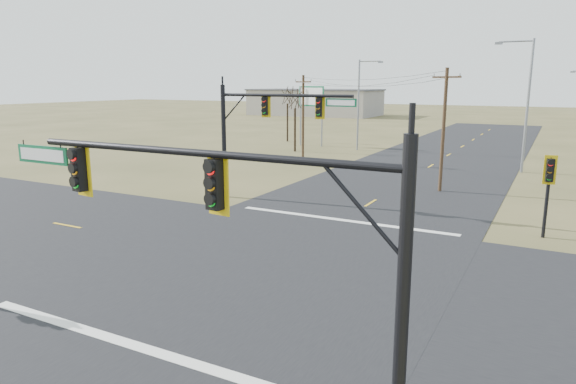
# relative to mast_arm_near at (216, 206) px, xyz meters

# --- Properties ---
(ground) EXTENTS (320.00, 320.00, 0.00)m
(ground) POSITION_rel_mast_arm_near_xyz_m (-3.50, 8.51, -4.59)
(ground) COLOR brown
(ground) RESTS_ON ground
(road_ew) EXTENTS (160.00, 14.00, 0.02)m
(road_ew) POSITION_rel_mast_arm_near_xyz_m (-3.50, 8.51, -4.58)
(road_ew) COLOR black
(road_ew) RESTS_ON ground
(road_ns) EXTENTS (14.00, 160.00, 0.02)m
(road_ns) POSITION_rel_mast_arm_near_xyz_m (-3.50, 8.51, -4.58)
(road_ns) COLOR black
(road_ns) RESTS_ON ground
(stop_bar_near) EXTENTS (12.00, 0.40, 0.01)m
(stop_bar_near) POSITION_rel_mast_arm_near_xyz_m (-3.50, 1.01, -4.56)
(stop_bar_near) COLOR silver
(stop_bar_near) RESTS_ON road_ns
(stop_bar_far) EXTENTS (12.00, 0.40, 0.01)m
(stop_bar_far) POSITION_rel_mast_arm_near_xyz_m (-3.50, 16.01, -4.56)
(stop_bar_far) COLOR silver
(stop_bar_far) RESTS_ON road_ns
(mast_arm_near) EXTENTS (10.33, 0.47, 6.28)m
(mast_arm_near) POSITION_rel_mast_arm_near_xyz_m (0.00, 0.00, 0.00)
(mast_arm_near) COLOR black
(mast_arm_near) RESTS_ON ground
(mast_arm_far) EXTENTS (8.84, 0.57, 7.01)m
(mast_arm_far) POSITION_rel_mast_arm_near_xyz_m (-9.34, 17.96, 0.47)
(mast_arm_far) COLOR black
(mast_arm_far) RESTS_ON ground
(pedestal_signal_ne) EXTENTS (0.63, 0.53, 3.93)m
(pedestal_signal_ne) POSITION_rel_mast_arm_near_xyz_m (5.94, 17.45, -1.69)
(pedestal_signal_ne) COLOR black
(pedestal_signal_ne) RESTS_ON ground
(utility_pole_near) EXTENTS (1.93, 0.69, 8.08)m
(utility_pole_near) POSITION_rel_mast_arm_near_xyz_m (-0.58, 26.07, -0.35)
(utility_pole_near) COLOR #46331E
(utility_pole_near) RESTS_ON ground
(utility_pole_far) EXTENTS (1.83, 0.79, 7.82)m
(utility_pole_far) POSITION_rel_mast_arm_near_xyz_m (-14.73, 34.01, -0.47)
(utility_pole_far) COLOR #46331E
(utility_pole_far) RESTS_ON ground
(highway_sign) EXTENTS (3.51, 1.02, 6.77)m
(highway_sign) POSITION_rel_mast_arm_near_xyz_m (-19.17, 45.13, 0.14)
(highway_sign) COLOR gray
(highway_sign) RESTS_ON ground
(streetlight_a) EXTENTS (2.94, 0.39, 10.51)m
(streetlight_a) POSITION_rel_mast_arm_near_xyz_m (3.49, 36.78, 1.31)
(streetlight_a) COLOR gray
(streetlight_a) RESTS_ON ground
(streetlight_c) EXTENTS (2.66, 0.34, 9.52)m
(streetlight_c) POSITION_rel_mast_arm_near_xyz_m (-12.88, 43.97, 0.75)
(streetlight_c) COLOR gray
(streetlight_c) RESTS_ON ground
(bare_tree_a) EXTENTS (3.81, 3.81, 7.12)m
(bare_tree_a) POSITION_rel_mast_arm_near_xyz_m (-18.51, 39.77, 1.04)
(bare_tree_a) COLOR black
(bare_tree_a) RESTS_ON ground
(bare_tree_b) EXTENTS (2.91, 2.91, 7.10)m
(bare_tree_b) POSITION_rel_mast_arm_near_xyz_m (-23.72, 47.90, 1.08)
(bare_tree_b) COLOR black
(bare_tree_b) RESTS_ON ground
(warehouse_left) EXTENTS (28.00, 14.00, 5.50)m
(warehouse_left) POSITION_rel_mast_arm_near_xyz_m (-43.50, 98.51, -1.84)
(warehouse_left) COLOR gray
(warehouse_left) RESTS_ON ground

